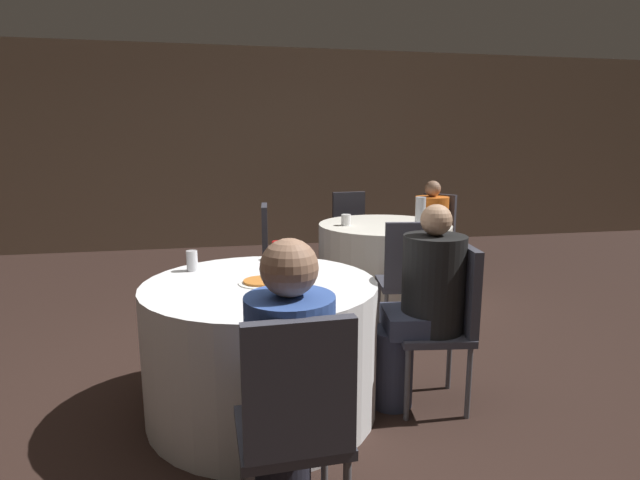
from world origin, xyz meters
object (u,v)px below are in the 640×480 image
at_px(person_blue_shirt, 288,384).
at_px(bottle_far, 420,213).
at_px(chair_near_east, 449,312).
at_px(soda_can_silver, 192,261).
at_px(chair_far_north, 351,226).
at_px(chair_far_south, 408,272).
at_px(table_near, 262,347).
at_px(table_far, 384,263).
at_px(pizza_plate_near, 261,282).
at_px(person_orange_shirt, 428,230).
at_px(chair_far_west, 274,246).
at_px(person_black_shirt, 421,305).
at_px(soda_can_blue, 295,264).
at_px(chair_near_south, 296,416).
at_px(soda_can_red, 277,250).
at_px(chair_far_northeast, 435,229).

relative_size(person_blue_shirt, bottle_far, 4.19).
bearing_deg(chair_near_east, soda_can_silver, 79.43).
height_order(chair_far_north, chair_far_south, same).
relative_size(table_near, chair_far_south, 1.37).
xyz_separation_m(table_near, bottle_far, (1.53, 1.47, 0.51)).
distance_m(table_far, pizza_plate_near, 2.24).
bearing_deg(chair_far_south, person_orange_shirt, 70.84).
bearing_deg(chair_far_west, table_far, 90.00).
distance_m(person_black_shirt, person_orange_shirt, 2.67).
height_order(chair_far_west, soda_can_blue, chair_far_west).
distance_m(chair_near_east, chair_near_south, 1.36).
xyz_separation_m(table_near, chair_near_east, (1.05, -0.15, 0.18)).
xyz_separation_m(chair_far_west, soda_can_blue, (-0.06, -1.73, 0.25)).
distance_m(person_black_shirt, bottle_far, 1.74).
xyz_separation_m(table_far, chair_far_west, (-1.03, 0.09, 0.18)).
distance_m(chair_far_west, chair_far_south, 1.42).
distance_m(table_far, person_orange_shirt, 0.89).
distance_m(chair_near_south, chair_far_west, 2.93).
bearing_deg(chair_near_south, soda_can_red, 83.81).
height_order(chair_near_south, person_black_shirt, person_black_shirt).
bearing_deg(chair_near_south, chair_near_east, 40.03).
xyz_separation_m(chair_far_north, pizza_plate_near, (-1.24, -2.81, 0.20)).
relative_size(person_orange_shirt, pizza_plate_near, 4.44).
bearing_deg(pizza_plate_near, chair_far_north, 66.20).
height_order(chair_near_east, chair_far_north, same).
xyz_separation_m(person_blue_shirt, pizza_plate_near, (-0.03, 0.88, 0.16)).
bearing_deg(bottle_far, pizza_plate_near, -135.79).
height_order(person_black_shirt, pizza_plate_near, person_black_shirt).
relative_size(chair_far_northeast, pizza_plate_near, 3.81).
relative_size(pizza_plate_near, soda_can_blue, 2.02).
distance_m(chair_near_east, person_black_shirt, 0.17).
height_order(person_blue_shirt, pizza_plate_near, person_blue_shirt).
relative_size(person_orange_shirt, person_blue_shirt, 0.93).
distance_m(person_orange_shirt, soda_can_silver, 3.09).
xyz_separation_m(chair_far_west, person_black_shirt, (0.62, -1.98, 0.04)).
height_order(person_orange_shirt, person_blue_shirt, person_blue_shirt).
bearing_deg(person_blue_shirt, chair_far_northeast, 55.96).
xyz_separation_m(chair_near_east, person_black_shirt, (-0.16, 0.02, 0.04)).
distance_m(pizza_plate_near, soda_can_blue, 0.26).
relative_size(soda_can_silver, soda_can_red, 1.00).
height_order(table_far, soda_can_blue, soda_can_blue).
distance_m(chair_far_north, person_blue_shirt, 3.89).
height_order(table_near, table_far, same).
relative_size(person_black_shirt, soda_can_silver, 9.59).
distance_m(table_near, soda_can_blue, 0.50).
bearing_deg(chair_near_south, chair_far_northeast, 57.28).
xyz_separation_m(pizza_plate_near, soda_can_silver, (-0.38, 0.35, 0.05)).
distance_m(chair_near_south, soda_can_silver, 1.47).
bearing_deg(person_orange_shirt, table_far, 90.00).
xyz_separation_m(chair_near_south, soda_can_red, (0.12, 1.58, 0.25)).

